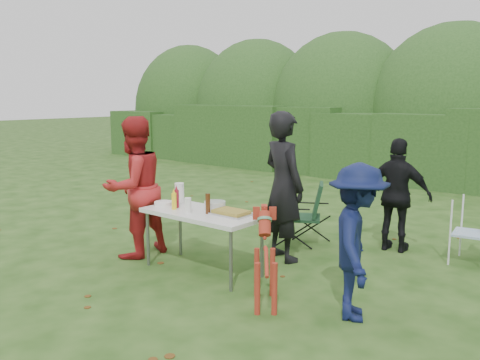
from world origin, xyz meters
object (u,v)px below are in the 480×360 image
Objects in this scene: person_cook at (283,186)px; person_red_jacket at (134,187)px; child at (357,242)px; lawn_chair at (474,231)px; dog at (265,262)px; camping_chair at (302,214)px; folding_table at (203,216)px; paper_towel_roll at (179,193)px; person_black_puffy at (397,195)px; mustard_bottle at (174,201)px; beer_bottle at (208,204)px; ketchup_bottle at (177,199)px.

person_cook reaches higher than person_red_jacket.
lawn_chair is (0.43, 2.38, -0.32)m from child.
camping_chair is at bearing -15.39° from dog.
folding_table is at bearing 96.79° from person_red_jacket.
person_cook is 2.03× the size of dog.
person_black_puffy is at bearing 45.74° from paper_towel_roll.
mustard_bottle reaches higher than camping_chair.
lawn_chair is (2.45, 2.36, -0.26)m from folding_table.
beer_bottle is (-1.35, -2.32, 0.08)m from person_black_puffy.
person_red_jacket is 1.95× the size of dog.
child reaches higher than ketchup_bottle.
ketchup_bottle reaches higher than folding_table.
paper_towel_roll is (-0.91, -1.52, 0.41)m from camping_chair.
paper_towel_roll reaches higher than lawn_chair.
person_black_puffy is 3.02m from mustard_bottle.
camping_chair is (-0.85, 2.03, 0.01)m from dog.
person_cook is 2.45m from lawn_chair.
person_cook is at bearing 49.98° from ketchup_bottle.
folding_table is at bearing 51.01° from person_black_puffy.
dog is at bearing 77.58° from person_black_puffy.
dog is 1.11× the size of lawn_chair.
lawn_chair is 3.76m from paper_towel_roll.
ketchup_bottle is (-1.59, 0.30, 0.40)m from dog.
camping_chair is (-1.69, 1.72, -0.29)m from child.
child is 2.44m from lawn_chair.
person_black_puffy is (2.59, 2.40, -0.15)m from person_red_jacket.
person_cook reaches higher than beer_bottle.
person_black_puffy reaches higher than paper_towel_roll.
child is 5.75× the size of paper_towel_roll.
mustard_bottle is at bearing -61.67° from ketchup_bottle.
dog is 4.74× the size of mustard_bottle.
folding_table is at bearing -17.11° from paper_towel_roll.
lawn_chair is 3.57× the size of beer_bottle.
camping_chair is at bearing 16.50° from child.
child is 2.38m from mustard_bottle.
dog is at bearing -15.82° from folding_table.
camping_chair is 1.82m from paper_towel_roll.
ketchup_bottle is (-0.40, -0.04, 0.16)m from folding_table.
dog is at bearing -15.68° from beer_bottle.
dog is at bearing 82.34° from child.
mustard_bottle is at bearing -160.16° from folding_table.
beer_bottle reaches higher than mustard_bottle.
person_black_puffy is at bearing 51.03° from ketchup_bottle.
person_black_puffy is (1.00, 1.27, -0.19)m from person_cook.
person_cook is 1.11m from beer_bottle.
camping_chair is 1.06× the size of lawn_chair.
folding_table is 0.63m from paper_towel_roll.
beer_bottle is at bearing 10.77° from mustard_bottle.
paper_towel_roll is (-0.17, 0.22, 0.02)m from ketchup_bottle.
person_cook is 2.25× the size of lawn_chair.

